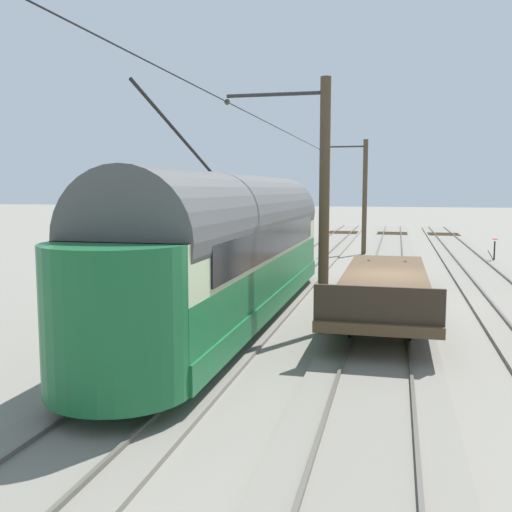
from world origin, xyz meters
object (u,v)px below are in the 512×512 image
at_px(catenary_pole_mid_near, 321,202).
at_px(switch_stand, 494,249).
at_px(vintage_streetcar, 235,245).
at_px(flatcar_adjacent, 384,283).
at_px(spare_tie_stack, 222,268).
at_px(catenary_pole_foreground, 363,195).

xyz_separation_m(catenary_pole_mid_near, switch_stand, (-7.06, -17.65, -2.84)).
distance_m(vintage_streetcar, catenary_pole_mid_near, 2.96).
relative_size(vintage_streetcar, flatcar_adjacent, 1.28).
bearing_deg(switch_stand, flatcar_adjacent, 68.81).
bearing_deg(spare_tie_stack, vintage_streetcar, 109.18).
xyz_separation_m(flatcar_adjacent, switch_stand, (-5.44, -14.04, -0.16)).
bearing_deg(vintage_streetcar, catenary_pole_foreground, -97.74).
bearing_deg(catenary_pole_mid_near, catenary_pole_foreground, -90.00).
bearing_deg(vintage_streetcar, spare_tie_stack, -70.82).
relative_size(vintage_streetcar, catenary_pole_foreground, 2.54).
bearing_deg(flatcar_adjacent, spare_tie_stack, -40.73).
relative_size(vintage_streetcar, catenary_pole_mid_near, 2.54).
relative_size(vintage_streetcar, spare_tie_stack, 7.15).
bearing_deg(flatcar_adjacent, catenary_pole_foreground, -84.26).
distance_m(catenary_pole_mid_near, switch_stand, 19.22).
bearing_deg(spare_tie_stack, catenary_pole_foreground, -120.95).
xyz_separation_m(flatcar_adjacent, catenary_pole_mid_near, (1.61, 3.61, 2.68)).
bearing_deg(catenary_pole_foreground, flatcar_adjacent, 95.74).
xyz_separation_m(catenary_pole_foreground, catenary_pole_mid_near, (0.00, 19.66, 0.00)).
distance_m(flatcar_adjacent, catenary_pole_mid_near, 4.77).
bearing_deg(vintage_streetcar, switch_stand, -119.63).
distance_m(catenary_pole_foreground, spare_tie_stack, 11.74).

